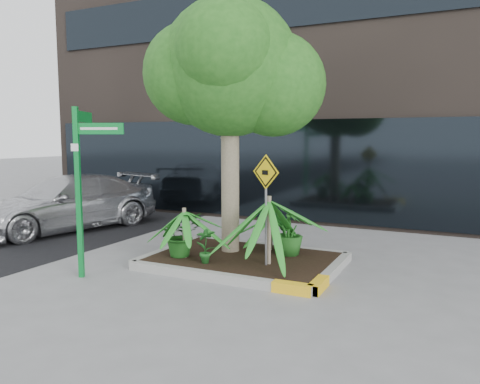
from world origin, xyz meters
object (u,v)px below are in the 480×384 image
at_px(tree, 230,68).
at_px(parked_car, 66,203).
at_px(street_sign_post, 82,173).
at_px(cattle_sign, 266,191).

relative_size(tree, parked_car, 1.05).
xyz_separation_m(street_sign_post, cattle_sign, (2.60, 1.37, -0.30)).
bearing_deg(tree, cattle_sign, -34.26).
xyz_separation_m(tree, street_sign_post, (-1.62, -2.03, -1.80)).
height_order(parked_car, cattle_sign, cattle_sign).
relative_size(parked_car, cattle_sign, 2.50).
bearing_deg(cattle_sign, parked_car, -171.74).
height_order(tree, street_sign_post, tree).
bearing_deg(street_sign_post, tree, 26.63).
distance_m(street_sign_post, cattle_sign, 2.95).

